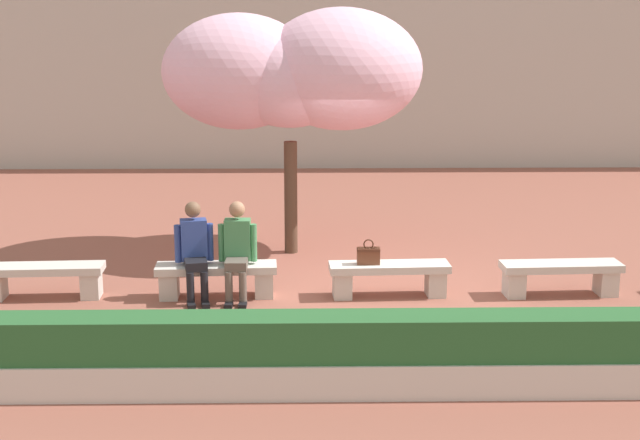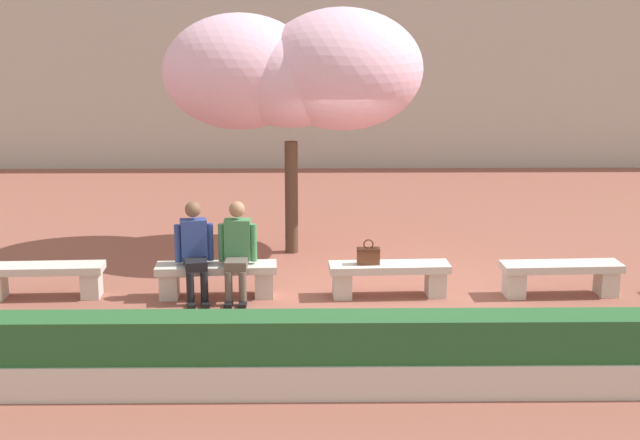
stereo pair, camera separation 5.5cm
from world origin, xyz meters
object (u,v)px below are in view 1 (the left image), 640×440
Objects in this scene: stone_bench_west_end at (43,276)px; handbag at (368,255)px; cherry_tree_main at (295,72)px; stone_bench_near_west at (217,276)px; stone_bench_near_east at (561,274)px; person_seated_right at (237,247)px; stone_bench_center at (389,275)px; person_seated_left at (195,247)px.

handbag reaches higher than stone_bench_west_end.
cherry_tree_main reaches higher than stone_bench_west_end.
stone_bench_near_west is at bearing -0.00° from stone_bench_west_end.
stone_bench_west_end is 1.00× the size of stone_bench_near_east.
stone_bench_west_end is 2.61m from person_seated_right.
stone_bench_center and stone_bench_near_east have the same top height.
person_seated_right reaches higher than stone_bench_near_west.
stone_bench_near_east is 4.87m from person_seated_left.
stone_bench_center is (4.58, -0.00, 0.00)m from stone_bench_west_end.
stone_bench_near_east is at bearing 0.71° from person_seated_right.
cherry_tree_main reaches higher than person_seated_left.
stone_bench_near_west is at bearing 10.84° from person_seated_left.
stone_bench_west_end is 4.75× the size of handbag.
person_seated_left is 2.29m from handbag.
handbag is at bearing -0.44° from stone_bench_near_west.
stone_bench_center is (2.29, 0.00, 0.00)m from stone_bench_near_west.
stone_bench_near_east is at bearing -34.24° from cherry_tree_main.
stone_bench_near_east is (6.88, -0.00, 0.00)m from stone_bench_west_end.
person_seated_left is at bearing -117.96° from cherry_tree_main.
person_seated_right is at bearing -106.94° from cherry_tree_main.
cherry_tree_main is at bearing 73.06° from person_seated_right.
stone_bench_near_west is 1.25× the size of person_seated_right.
cherry_tree_main reaches higher than stone_bench_near_west.
handbag is (1.72, 0.04, -0.12)m from person_seated_right.
stone_bench_west_end is at bearing -144.05° from cherry_tree_main.
person_seated_right is at bearing -178.47° from stone_bench_center.
stone_bench_near_east is 2.59m from handbag.
person_seated_right is 3.81× the size of handbag.
person_seated_right reaches higher than stone_bench_west_end.
cherry_tree_main is at bearing 35.95° from stone_bench_west_end.
stone_bench_near_east is 1.25× the size of person_seated_right.
stone_bench_near_west is at bearing 169.38° from person_seated_right.
stone_bench_center is at bearing 180.00° from stone_bench_near_east.
stone_bench_center is at bearing 1.16° from person_seated_left.
person_seated_left is at bearing -1.48° from stone_bench_west_end.
person_seated_left is at bearing -169.16° from stone_bench_near_west.
stone_bench_near_west is 0.49m from person_seated_left.
handbag reaches higher than stone_bench_near_east.
stone_bench_near_west is 0.50m from person_seated_right.
person_seated_right is (0.56, -0.00, 0.00)m from person_seated_left.
cherry_tree_main is at bearing 62.04° from person_seated_left.
stone_bench_center is 1.25× the size of person_seated_left.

